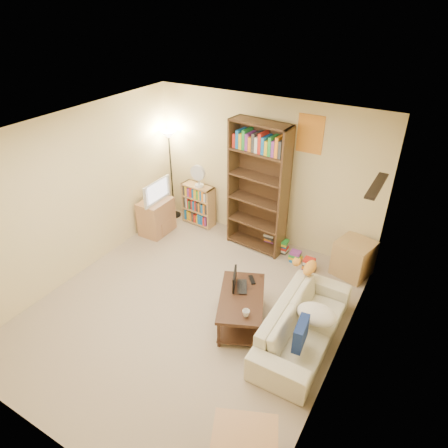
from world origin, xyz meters
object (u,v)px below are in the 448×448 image
at_px(desk_fan, 198,175).
at_px(floor_lamp, 170,150).
at_px(coffee_table, 241,305).
at_px(short_bookshelf, 199,205).
at_px(tabby_cat, 307,267).
at_px(tv_stand, 156,216).
at_px(laptop, 245,287).
at_px(side_table, 353,258).
at_px(tall_bookshelf, 258,185).
at_px(television, 154,191).
at_px(mug, 246,313).
at_px(sofa, 303,324).

relative_size(desk_fan, floor_lamp, 0.25).
height_order(coffee_table, floor_lamp, floor_lamp).
xyz_separation_m(coffee_table, short_bookshelf, (-1.94, 1.91, 0.10)).
bearing_deg(tabby_cat, tv_stand, 171.76).
relative_size(laptop, short_bookshelf, 0.45).
relative_size(coffee_table, side_table, 2.00).
bearing_deg(laptop, tall_bookshelf, -6.15).
bearing_deg(coffee_table, tabby_cat, 31.59).
height_order(coffee_table, tall_bookshelf, tall_bookshelf).
bearing_deg(television, side_table, -80.91).
bearing_deg(coffee_table, short_bookshelf, 111.85).
height_order(laptop, floor_lamp, floor_lamp).
height_order(mug, television, television).
distance_m(sofa, coffee_table, 0.83).
bearing_deg(mug, short_bookshelf, 134.44).
bearing_deg(television, laptop, -114.72).
height_order(sofa, tall_bookshelf, tall_bookshelf).
xyz_separation_m(tabby_cat, side_table, (0.42, 1.00, -0.32)).
xyz_separation_m(tabby_cat, desk_fan, (-2.47, 1.04, 0.41)).
relative_size(laptop, tall_bookshelf, 0.16).
relative_size(sofa, coffee_table, 1.60).
xyz_separation_m(tabby_cat, tv_stand, (-3.00, 0.44, -0.29)).
distance_m(tabby_cat, desk_fan, 2.71).
xyz_separation_m(sofa, side_table, (0.17, 1.71, 0.02)).
distance_m(laptop, mug, 0.53).
bearing_deg(tall_bookshelf, side_table, 8.19).
relative_size(coffee_table, mug, 8.83).
height_order(tv_stand, floor_lamp, floor_lamp).
distance_m(mug, floor_lamp, 3.62).
xyz_separation_m(floor_lamp, side_table, (3.52, -0.08, -1.07)).
distance_m(mug, desk_fan, 3.06).
xyz_separation_m(mug, short_bookshelf, (-2.15, 2.20, -0.10)).
bearing_deg(desk_fan, tall_bookshelf, -4.97).
height_order(tabby_cat, side_table, tabby_cat).
height_order(tv_stand, short_bookshelf, short_bookshelf).
relative_size(television, floor_lamp, 0.40).
xyz_separation_m(tabby_cat, tall_bookshelf, (-1.24, 0.93, 0.55)).
relative_size(mug, television, 0.19).
xyz_separation_m(sofa, floor_lamp, (-3.35, 1.79, 1.09)).
bearing_deg(coffee_table, mug, -77.04).
bearing_deg(tv_stand, coffee_table, -27.76).
height_order(television, short_bookshelf, television).
bearing_deg(short_bookshelf, desk_fan, -39.38).
bearing_deg(floor_lamp, short_bookshelf, 0.00).
xyz_separation_m(coffee_table, laptop, (-0.04, 0.18, 0.17)).
height_order(sofa, mug, sofa).
bearing_deg(tv_stand, tall_bookshelf, 15.45).
distance_m(laptop, floor_lamp, 3.17).
bearing_deg(sofa, tabby_cat, 18.61).
height_order(tv_stand, tall_bookshelf, tall_bookshelf).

